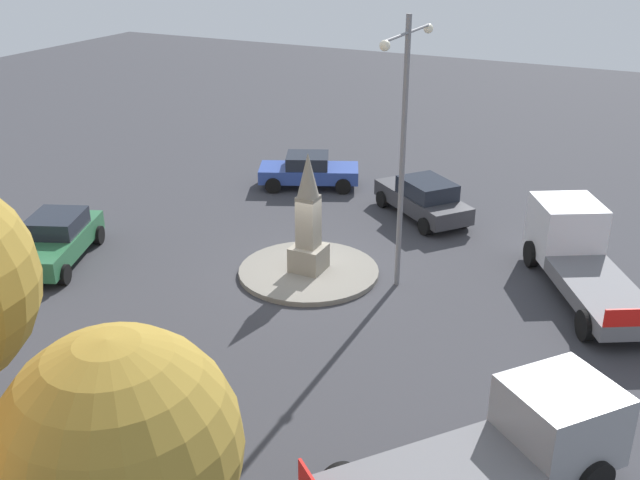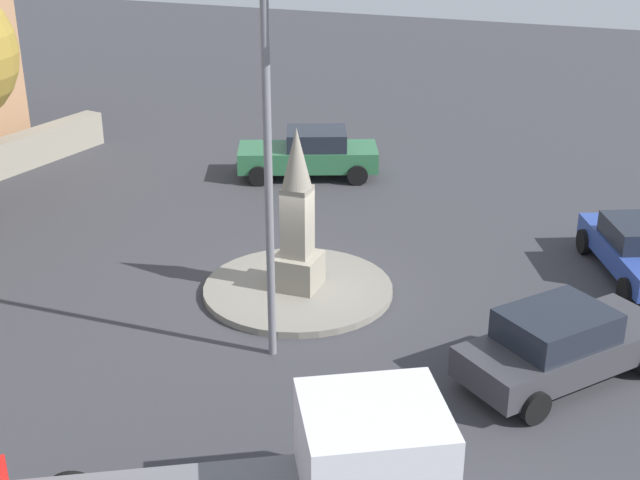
{
  "view_description": "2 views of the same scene",
  "coord_description": "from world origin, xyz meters",
  "px_view_note": "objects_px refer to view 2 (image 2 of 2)",
  "views": [
    {
      "loc": [
        18.84,
        9.64,
        10.43
      ],
      "look_at": [
        0.42,
        0.61,
        1.45
      ],
      "focal_mm": 41.73,
      "sensor_mm": 36.0,
      "label": 1
    },
    {
      "loc": [
        -6.99,
        16.94,
        9.23
      ],
      "look_at": [
        -0.76,
        0.55,
        1.67
      ],
      "focal_mm": 49.0,
      "sensor_mm": 36.0,
      "label": 2
    }
  ],
  "objects_px": {
    "streetlamp": "(267,124)",
    "car_green_far_side": "(310,153)",
    "monument": "(297,222)",
    "car_blue_near_island": "(640,249)",
    "car_dark_grey_approaching": "(562,344)"
  },
  "relations": [
    {
      "from": "car_blue_near_island",
      "to": "car_green_far_side",
      "type": "bearing_deg",
      "value": -21.86
    },
    {
      "from": "car_dark_grey_approaching",
      "to": "car_green_far_side",
      "type": "relative_size",
      "value": 0.94
    },
    {
      "from": "car_green_far_side",
      "to": "car_dark_grey_approaching",
      "type": "bearing_deg",
      "value": 133.28
    },
    {
      "from": "streetlamp",
      "to": "car_green_far_side",
      "type": "relative_size",
      "value": 1.71
    },
    {
      "from": "car_blue_near_island",
      "to": "car_dark_grey_approaching",
      "type": "bearing_deg",
      "value": 77.42
    },
    {
      "from": "monument",
      "to": "car_dark_grey_approaching",
      "type": "height_order",
      "value": "monument"
    },
    {
      "from": "monument",
      "to": "streetlamp",
      "type": "bearing_deg",
      "value": 101.45
    },
    {
      "from": "monument",
      "to": "car_blue_near_island",
      "type": "xyz_separation_m",
      "value": [
        -7.37,
        -3.75,
        -1.06
      ]
    },
    {
      "from": "monument",
      "to": "streetlamp",
      "type": "height_order",
      "value": "streetlamp"
    },
    {
      "from": "car_dark_grey_approaching",
      "to": "car_green_far_side",
      "type": "distance_m",
      "value": 13.03
    },
    {
      "from": "car_dark_grey_approaching",
      "to": "car_blue_near_island",
      "type": "relative_size",
      "value": 1.01
    },
    {
      "from": "car_green_far_side",
      "to": "car_blue_near_island",
      "type": "bearing_deg",
      "value": 158.14
    },
    {
      "from": "monument",
      "to": "streetlamp",
      "type": "distance_m",
      "value": 4.18
    },
    {
      "from": "car_dark_grey_approaching",
      "to": "car_blue_near_island",
      "type": "xyz_separation_m",
      "value": [
        -1.21,
        -5.41,
        -0.07
      ]
    },
    {
      "from": "car_blue_near_island",
      "to": "car_green_far_side",
      "type": "relative_size",
      "value": 0.93
    }
  ]
}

